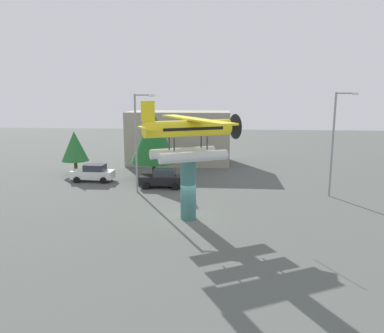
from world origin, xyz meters
The scene contains 10 objects.
ground_plane centered at (0.00, 0.00, 0.00)m, with size 140.00×140.00×0.00m, color #515651.
display_pedestal centered at (0.00, 0.00, 2.13)m, with size 1.10×1.10×4.26m, color #386B66.
floatplane_monument centered at (0.12, 0.06, 5.93)m, with size 7.11×9.71×4.00m.
car_near_white centered at (-10.71, 10.75, 0.88)m, with size 4.20×2.02×1.76m.
car_mid_black centered at (-3.29, 8.84, 0.88)m, with size 4.20×2.02×1.76m.
streetlight_primary centered at (-5.14, 7.00, 5.01)m, with size 1.84×0.28×8.73m.
streetlight_secondary centered at (11.77, 7.04, 5.09)m, with size 1.84×0.28×8.88m.
storefront_building centered at (-3.25, 22.00, 3.29)m, with size 12.70×6.87×6.59m, color #9E9384.
tree_west centered at (-13.78, 13.81, 3.14)m, with size 2.92×2.92×4.78m.
tree_east centered at (-4.82, 12.45, 4.42)m, with size 4.81×4.81×7.10m.
Camera 1 is at (2.47, -25.26, 8.64)m, focal length 34.98 mm.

